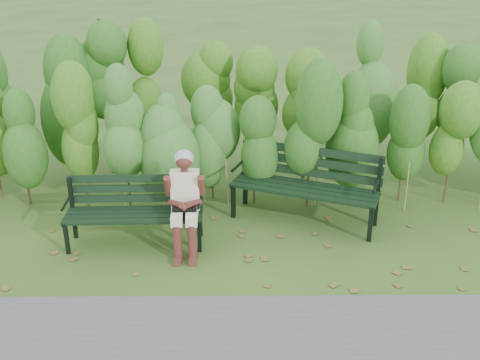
{
  "coord_description": "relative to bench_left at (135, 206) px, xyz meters",
  "views": [
    {
      "loc": [
        -0.04,
        -5.75,
        3.36
      ],
      "look_at": [
        0.0,
        0.35,
        0.75
      ],
      "focal_mm": 42.0,
      "sensor_mm": 36.0,
      "label": 1
    }
  ],
  "objects": [
    {
      "name": "hedge_band",
      "position": [
        1.25,
        1.63,
        0.79
      ],
      "size": [
        11.04,
        1.67,
        2.42
      ],
      "color": "#47381E",
      "rests_on": "ground"
    },
    {
      "name": "bench_right",
      "position": [
        2.1,
        0.6,
        0.07
      ],
      "size": [
        1.94,
        1.24,
        0.93
      ],
      "color": "black",
      "rests_on": "ground"
    },
    {
      "name": "leaf_litter",
      "position": [
        1.48,
        -0.24,
        -0.47
      ],
      "size": [
        5.62,
        2.09,
        0.01
      ],
      "color": "brown",
      "rests_on": "ground"
    },
    {
      "name": "ground",
      "position": [
        1.25,
        -0.23,
        -0.47
      ],
      "size": [
        80.0,
        80.0,
        0.0
      ],
      "primitive_type": "plane",
      "color": "#31451E"
    },
    {
      "name": "seated_woman",
      "position": [
        0.61,
        -0.15,
        0.19
      ],
      "size": [
        0.47,
        0.69,
        1.18
      ],
      "color": "beige",
      "rests_on": "ground"
    },
    {
      "name": "bench_left",
      "position": [
        0.0,
        0.0,
        0.0
      ],
      "size": [
        1.61,
        0.56,
        0.8
      ],
      "color": "black",
      "rests_on": "ground"
    }
  ]
}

